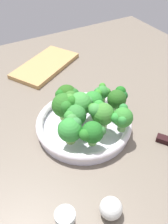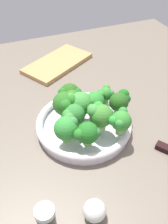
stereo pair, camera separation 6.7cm
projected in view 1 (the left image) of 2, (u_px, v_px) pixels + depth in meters
The scene contains 16 objects.
ground_plane at pixel (92, 129), 73.50cm from camera, with size 130.00×130.00×2.50cm, color #6E6355.
bowl at pixel (84, 125), 70.22cm from camera, with size 27.16×27.16×3.76cm.
broccoli_floret_0 at pixel (101, 113), 63.93cm from camera, with size 6.37×6.52×7.72cm.
broccoli_floret_1 at pixel (75, 116), 64.00cm from camera, with size 6.38×5.72×7.09cm.
broccoli_floret_2 at pixel (122, 118), 63.25cm from camera, with size 6.09×5.60×7.10cm.
broccoli_floret_3 at pixel (92, 133), 59.85cm from camera, with size 6.79×5.55×6.76cm.
broccoli_floret_4 at pixel (118, 98), 69.48cm from camera, with size 6.31×5.45×7.01cm.
broccoli_floret_5 at pixel (93, 102), 68.89cm from camera, with size 6.88×5.78×6.92cm.
broccoli_floret_6 at pixel (67, 95), 70.94cm from camera, with size 6.93×6.04×7.05cm.
broccoli_floret_7 at pixel (71, 129), 60.64cm from camera, with size 6.27×6.35×7.05cm.
broccoli_floret_8 at pixel (80, 104), 66.72cm from camera, with size 7.53×6.53×8.13cm.
broccoli_floret_9 at pixel (102, 92), 72.13cm from camera, with size 4.51×4.42×6.10cm.
broccoli_floret_10 at pixel (66, 105), 66.47cm from camera, with size 7.75×7.16×8.00cm.
cutting_board at pixel (45, 65), 97.00cm from camera, with size 27.35×14.25×1.60cm, color tan.
garlic_bulb at pixel (111, 208), 50.91cm from camera, with size 4.88×4.88×4.88cm, color silver.
pepper_shaker at pixel (66, 223), 47.03cm from camera, with size 3.93×3.93×7.77cm.
Camera 1 is at (-27.76, -43.92, 51.02)cm, focal length 39.49 mm.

